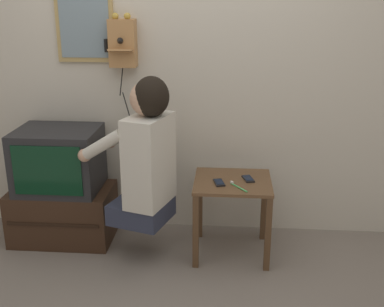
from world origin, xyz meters
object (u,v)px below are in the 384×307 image
Objects in this scene: television at (59,160)px; cell_phone_held at (219,182)px; toothbrush at (238,186)px; person at (146,153)px; wall_phone_antique at (122,43)px; framed_picture at (85,29)px; cell_phone_spare at (248,179)px.

cell_phone_held is at bearing -8.82° from television.
toothbrush is at bearing -40.18° from cell_phone_held.
cell_phone_held is at bearing -65.44° from person.
wall_phone_antique is (0.46, 0.21, 0.81)m from television.
cell_phone_spare is (1.17, -0.35, -0.96)m from framed_picture.
person is 1.33× the size of wall_phone_antique.
framed_picture reaches higher than cell_phone_spare.
framed_picture is 3.43× the size of cell_phone_spare.
framed_picture is 3.16× the size of toothbrush.
television is 1.36m from cell_phone_spare.
television reaches higher than cell_phone_spare.
television is at bearing 88.40° from person.
person reaches higher than cell_phone_spare.
framed_picture reaches higher than cell_phone_held.
toothbrush is at bearing -24.33° from framed_picture.
framed_picture is 3.45× the size of cell_phone_held.
person is 0.73m from television.
television is 1.31m from toothbrush.
television is (-0.68, 0.24, -0.14)m from person.
framed_picture is 1.44m from cell_phone_held.
television is 0.78× the size of wall_phone_antique.
cell_phone_spare is at bearing -18.89° from wall_phone_antique.
wall_phone_antique is at bearing -9.15° from framed_picture.
wall_phone_antique is at bearing 114.54° from toothbrush.
cell_phone_held is at bearing -24.05° from framed_picture.
cell_phone_held is (0.70, -0.39, -0.87)m from wall_phone_antique.
cell_phone_held is (1.16, -0.18, -0.07)m from television.
television is at bearing 160.84° from cell_phone_spare.
person is 7.34× the size of cell_phone_spare.
television is at bearing -125.45° from framed_picture.
television is 1.25× the size of framed_picture.
cell_phone_spare is at bearing -60.46° from person.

